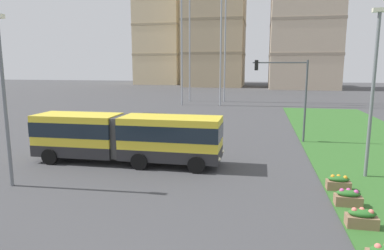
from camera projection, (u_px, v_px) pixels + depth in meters
The scene contains 10 objects.
articulated_bus at pixel (127, 137), 21.17m from camera, with size 11.88×2.86×3.00m.
car_white_van at pixel (153, 123), 31.88m from camera, with size 4.48×2.19×1.58m.
flower_planter_2 at pixel (362, 218), 12.68m from camera, with size 1.10×0.56×0.74m.
flower_planter_3 at pixel (348, 198), 14.66m from camera, with size 1.10×0.56×0.74m.
flower_planter_4 at pixel (338, 183), 16.53m from camera, with size 1.10×0.56×0.74m.
traffic_light_far_right at pixel (289, 86), 26.63m from camera, with size 4.22×0.28×6.47m.
streetlight_left at pixel (4, 94), 16.59m from camera, with size 0.70×0.28×8.39m.
streetlight_median at pixel (373, 88), 17.81m from camera, with size 0.70×0.28×8.88m.
apartment_tower_west at pixel (162, 28), 116.04m from camera, with size 14.95×18.85×37.36m.
apartment_tower_westcentre at pixel (215, 24), 102.19m from camera, with size 17.64×18.78×36.99m.
Camera 1 is at (3.75, -5.71, 6.00)m, focal length 31.96 mm.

